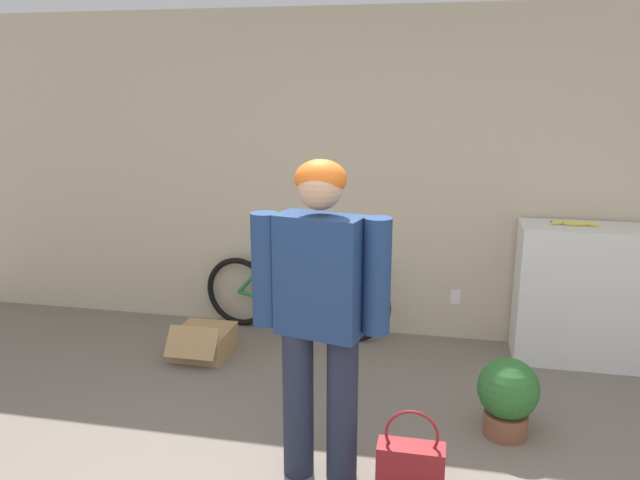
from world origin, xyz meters
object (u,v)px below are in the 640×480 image
(bicycle, at_px, (295,296))
(potted_plant, at_px, (508,395))
(cardboard_box, at_px, (203,341))
(handbag, at_px, (411,466))
(banana, at_px, (574,223))
(person, at_px, (320,303))

(bicycle, distance_m, potted_plant, 2.04)
(cardboard_box, bearing_deg, handbag, -39.36)
(banana, height_order, handbag, banana)
(handbag, xyz_separation_m, cardboard_box, (-1.67, 1.37, -0.05))
(bicycle, height_order, handbag, bicycle)
(person, height_order, cardboard_box, person)
(person, bearing_deg, cardboard_box, 144.55)
(bicycle, bearing_deg, person, -64.71)
(person, xyz_separation_m, banana, (1.50, 1.79, 0.08))
(handbag, relative_size, potted_plant, 0.96)
(bicycle, height_order, banana, banana)
(cardboard_box, relative_size, potted_plant, 1.10)
(handbag, relative_size, cardboard_box, 0.87)
(cardboard_box, distance_m, potted_plant, 2.31)
(cardboard_box, bearing_deg, potted_plant, -18.07)
(person, distance_m, cardboard_box, 1.98)
(banana, relative_size, cardboard_box, 0.66)
(person, xyz_separation_m, potted_plant, (1.00, 0.61, -0.71))
(bicycle, relative_size, banana, 4.64)
(banana, distance_m, cardboard_box, 2.89)
(banana, bearing_deg, handbag, -118.94)
(bicycle, distance_m, handbag, 2.21)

